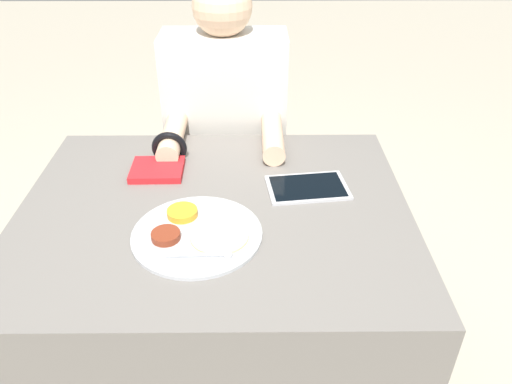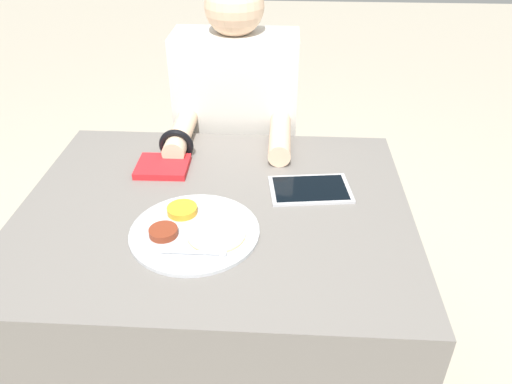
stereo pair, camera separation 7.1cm
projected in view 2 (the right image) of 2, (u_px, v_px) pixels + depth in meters
The scene contains 6 objects.
ground_plane at pixel (224, 384), 1.78m from camera, with size 12.00×12.00×0.00m, color #B2A893.
dining_table at pixel (220, 307), 1.56m from camera, with size 1.06×0.86×0.78m.
thali_tray at pixel (194, 231), 1.25m from camera, with size 0.33×0.33×0.03m.
red_notebook at pixel (163, 167), 1.51m from camera, with size 0.16×0.14×0.02m.
tablet_device at pixel (310, 189), 1.41m from camera, with size 0.24×0.18×0.01m.
person_diner at pixel (238, 159), 1.93m from camera, with size 0.43×0.48×1.26m.
Camera 2 is at (0.18, -1.10, 1.55)m, focal length 35.00 mm.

